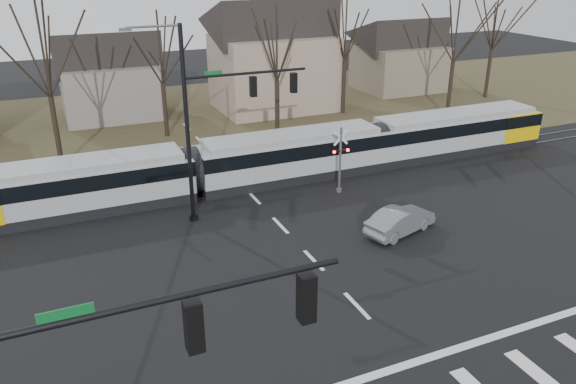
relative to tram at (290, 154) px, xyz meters
name	(u,v)px	position (x,y,z in m)	size (l,w,h in m)	color
ground	(384,334)	(-3.19, -16.00, -1.61)	(140.00, 140.00, 0.00)	black
grass_verge	(181,121)	(-3.19, 16.00, -1.61)	(140.00, 28.00, 0.01)	#38331E
stop_line	(412,363)	(-3.19, -17.80, -1.61)	(28.00, 0.35, 0.01)	silver
lane_dashes	(243,186)	(-3.19, 0.00, -1.61)	(0.18, 30.00, 0.01)	silver
rail_pair	(244,186)	(-3.19, -0.20, -1.58)	(90.00, 1.52, 0.06)	#59595E
tram	(290,154)	(0.00, 0.00, 0.00)	(39.02, 2.90, 2.96)	gray
sedan	(400,220)	(2.10, -9.18, -0.94)	(4.34, 2.57, 1.35)	slate
signal_pole_far	(217,113)	(-5.60, -3.50, 4.09)	(9.28, 0.44, 10.20)	black
rail_crossing_signal	(340,162)	(1.81, -3.21, 0.27)	(1.08, 0.36, 4.00)	#59595B
tree_row	(221,73)	(-1.19, 10.00, 3.39)	(59.20, 7.20, 10.00)	black
house_b	(109,71)	(-8.19, 20.00, 2.36)	(8.64, 7.56, 7.65)	slate
house_c	(273,50)	(5.81, 17.00, 3.62)	(10.80, 8.64, 10.10)	gray
house_d	(400,51)	(20.81, 19.00, 2.36)	(8.64, 7.56, 7.65)	#685B4C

